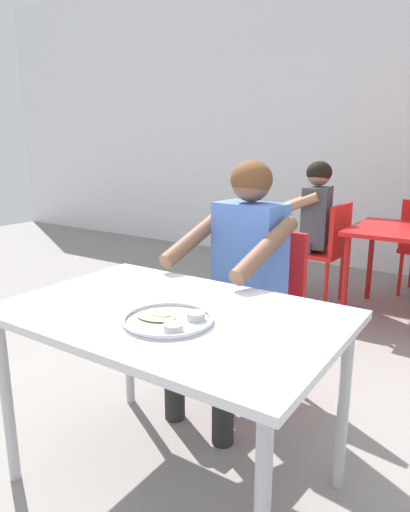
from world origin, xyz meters
name	(u,v)px	position (x,y,z in m)	size (l,w,h in m)	color
ground_plane	(181,488)	(0.00, 0.00, -0.03)	(12.00, 12.00, 0.05)	gray
back_wall	(408,104)	(0.00, 3.75, 1.70)	(12.00, 0.12, 3.40)	white
table_foreground	(172,329)	(-0.02, -0.01, 0.66)	(1.22, 0.80, 0.73)	silver
thali_tray	(169,319)	(0.04, -0.11, 0.74)	(0.31, 0.31, 0.03)	#B7BABF
chair_foreground	(262,301)	(-0.09, 0.86, 0.50)	(0.45, 0.45, 0.87)	red
diner_foreground	(239,267)	(-0.11, 0.64, 0.74)	(0.53, 0.58, 1.25)	#262626
table_background_red	(406,241)	(0.34, 2.37, 0.62)	(0.77, 0.83, 0.71)	red
chair_red_left	(326,246)	(-0.26, 2.38, 0.50)	(0.44, 0.45, 0.85)	red
patron_background	(305,219)	(-0.45, 2.36, 0.71)	(0.60, 0.56, 1.19)	#313131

